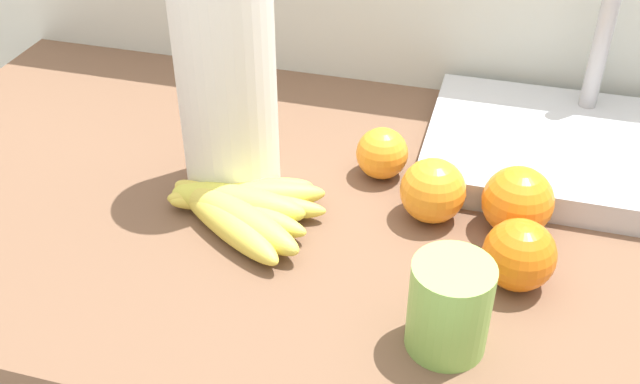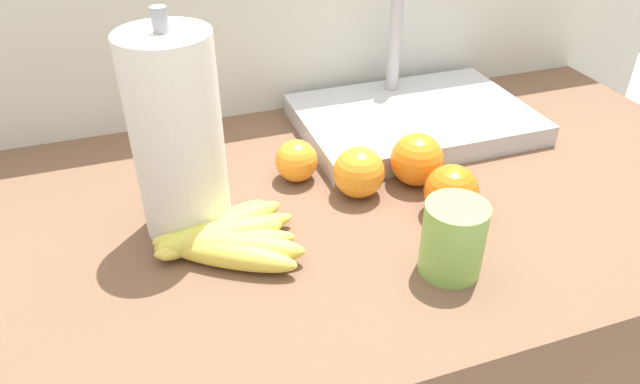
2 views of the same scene
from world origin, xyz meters
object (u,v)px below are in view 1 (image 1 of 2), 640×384
orange_back_left (519,255)px  sink_basin (585,150)px  orange_back_right (433,191)px  paper_towel_roll (227,84)px  banana_bunch (238,207)px  orange_center (382,153)px  orange_right (518,201)px  mug (449,307)px

orange_back_left → sink_basin: bearing=74.6°
orange_back_right → paper_towel_roll: bearing=178.5°
banana_bunch → orange_back_right: (0.22, 0.07, 0.02)m
paper_towel_roll → sink_basin: (0.43, 0.16, -0.12)m
orange_center → orange_back_right: 0.11m
orange_right → sink_basin: (0.08, 0.17, -0.02)m
banana_bunch → orange_back_right: orange_back_right is taller
orange_right → orange_center: orange_right is taller
orange_center → orange_back_left: orange_back_left is taller
orange_back_left → sink_basin: sink_basin is taller
orange_back_left → mug: mug is taller
orange_back_right → sink_basin: 0.25m
paper_towel_roll → sink_basin: bearing=20.8°
orange_center → banana_bunch: bearing=-136.0°
orange_right → orange_back_left: bearing=-85.3°
paper_towel_roll → mug: (0.30, -0.21, -0.09)m
sink_basin → orange_right: bearing=-115.4°
orange_right → paper_towel_roll: bearing=179.3°
orange_right → orange_back_right: orange_right is taller
orange_center → mug: 0.30m
orange_center → mug: bearing=-66.0°
banana_bunch → mug: bearing=-26.2°
banana_bunch → paper_towel_roll: 0.15m
orange_back_right → paper_towel_roll: (-0.26, 0.01, 0.10)m
banana_bunch → sink_basin: size_ratio=0.49×
banana_bunch → mug: size_ratio=2.05×
orange_back_left → orange_center: bearing=138.0°
orange_center → mug: (0.12, -0.27, 0.02)m
sink_basin → orange_back_left: bearing=-105.4°
banana_bunch → orange_center: size_ratio=3.03×
paper_towel_roll → mug: 0.38m
banana_bunch → sink_basin: 0.47m
orange_back_left → paper_towel_roll: bearing=164.8°
orange_center → orange_back_left: 0.25m
orange_right → banana_bunch: bearing=-167.6°
orange_back_left → orange_back_right: (-0.11, 0.09, 0.00)m
mug → orange_back_right: bearing=102.7°
orange_back_right → sink_basin: sink_basin is taller
orange_back_left → paper_towel_roll: size_ratio=0.25×
orange_center → orange_back_right: (0.08, -0.07, 0.01)m
orange_back_left → orange_back_right: bearing=139.1°
orange_back_left → banana_bunch: bearing=176.0°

